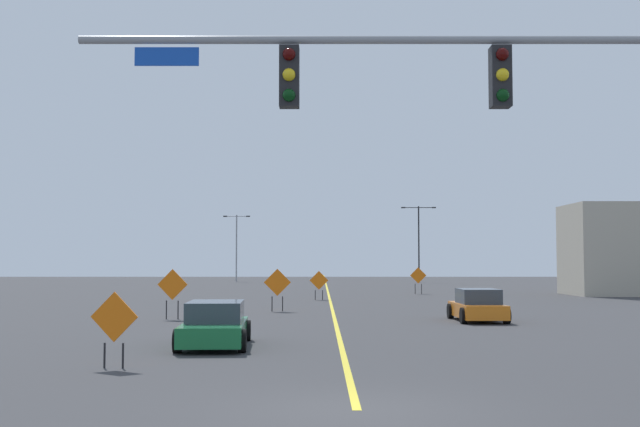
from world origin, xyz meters
name	(u,v)px	position (x,y,z in m)	size (l,w,h in m)	color
ground	(355,411)	(0.00, 0.00, 0.00)	(207.23, 207.23, 0.00)	#38383A
road_centre_stripe	(325,288)	(0.00, 57.56, 0.00)	(0.16, 115.13, 0.01)	yellow
traffic_signal_assembly	(608,102)	(4.33, -0.02, 5.21)	(14.54, 0.44, 6.63)	gray
street_lamp_far_right	(234,242)	(-10.31, 78.12, 4.56)	(3.11, 0.24, 7.71)	gray
street_lamp_near_left	(417,237)	(10.42, 74.74, 5.04)	(3.88, 0.24, 8.50)	black
construction_sign_right_lane	(416,277)	(6.62, 44.85, 1.25)	(1.18, 0.27, 1.96)	orange
construction_sign_left_shoulder	(112,321)	(-5.41, 5.14, 1.10)	(1.15, 0.22, 1.77)	orange
construction_sign_right_shoulder	(317,282)	(-0.69, 36.30, 1.13)	(1.18, 0.09, 1.81)	orange
construction_sign_median_far	(170,287)	(-6.87, 20.19, 1.35)	(1.30, 0.19, 2.12)	orange
construction_sign_left_lane	(275,284)	(-2.70, 25.34, 1.31)	(1.33, 0.06, 2.07)	orange
car_orange_approaching	(475,306)	(5.85, 19.17, 0.61)	(1.99, 4.00, 1.33)	orange
car_green_far	(213,325)	(-3.68, 9.79, 0.61)	(2.15, 4.53, 1.29)	#196B38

